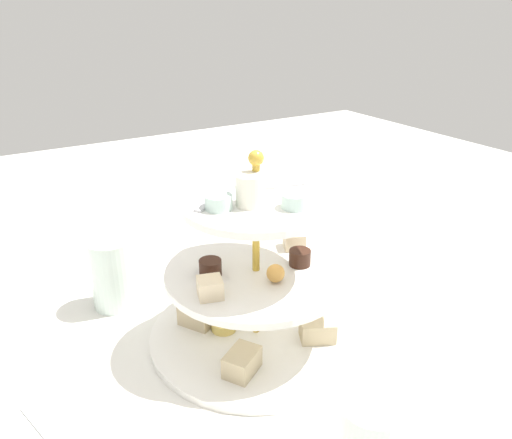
# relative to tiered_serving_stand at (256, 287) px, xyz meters

# --- Properties ---
(ground_plane) EXTENTS (2.40, 2.40, 0.00)m
(ground_plane) POSITION_rel_tiered_serving_stand_xyz_m (-0.00, -0.00, -0.08)
(ground_plane) COLOR silver
(tiered_serving_stand) EXTENTS (0.30, 0.30, 0.28)m
(tiered_serving_stand) POSITION_rel_tiered_serving_stand_xyz_m (0.00, 0.00, 0.00)
(tiered_serving_stand) COLOR white
(tiered_serving_stand) RESTS_ON ground_plane
(water_glass_tall_right) EXTENTS (0.07, 0.07, 0.11)m
(water_glass_tall_right) POSITION_rel_tiered_serving_stand_xyz_m (0.15, -0.19, -0.03)
(water_glass_tall_right) COLOR silver
(water_glass_tall_right) RESTS_ON ground_plane
(water_glass_short_left) EXTENTS (0.06, 0.06, 0.07)m
(water_glass_short_left) POSITION_rel_tiered_serving_stand_xyz_m (0.01, 0.24, -0.05)
(water_glass_short_left) COLOR silver
(water_glass_short_left) RESTS_ON ground_plane
(butter_knife_left) EXTENTS (0.12, 0.14, 0.00)m
(butter_knife_left) POSITION_rel_tiered_serving_stand_xyz_m (-0.19, -0.21, -0.08)
(butter_knife_left) COLOR silver
(butter_knife_left) RESTS_ON ground_plane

